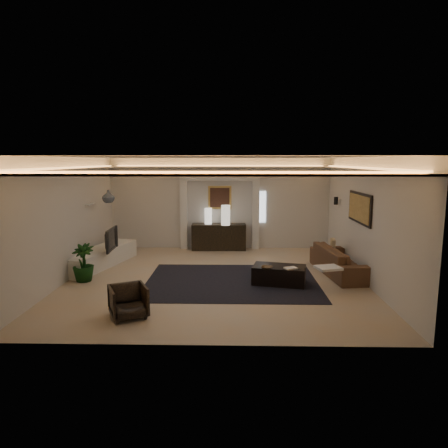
{
  "coord_description": "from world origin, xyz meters",
  "views": [
    {
      "loc": [
        0.42,
        -9.33,
        2.84
      ],
      "look_at": [
        0.2,
        0.6,
        1.25
      ],
      "focal_mm": 32.17,
      "sensor_mm": 36.0,
      "label": 1
    }
  ],
  "objects_px": {
    "coffee_table": "(279,275)",
    "console": "(219,237)",
    "armchair": "(128,301)",
    "sofa": "(341,261)"
  },
  "relations": [
    {
      "from": "console",
      "to": "sofa",
      "type": "height_order",
      "value": "console"
    },
    {
      "from": "console",
      "to": "coffee_table",
      "type": "height_order",
      "value": "console"
    },
    {
      "from": "sofa",
      "to": "armchair",
      "type": "xyz_separation_m",
      "value": [
        -4.62,
        -2.91,
        -0.04
      ]
    },
    {
      "from": "console",
      "to": "sofa",
      "type": "distance_m",
      "value": 4.19
    },
    {
      "from": "coffee_table",
      "to": "sofa",
      "type": "bearing_deg",
      "value": 40.25
    },
    {
      "from": "console",
      "to": "armchair",
      "type": "distance_m",
      "value": 5.83
    },
    {
      "from": "coffee_table",
      "to": "console",
      "type": "bearing_deg",
      "value": 125.74
    },
    {
      "from": "coffee_table",
      "to": "armchair",
      "type": "distance_m",
      "value": 3.61
    },
    {
      "from": "coffee_table",
      "to": "armchair",
      "type": "bearing_deg",
      "value": -132.45
    },
    {
      "from": "armchair",
      "to": "sofa",
      "type": "bearing_deg",
      "value": 6.24
    }
  ]
}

